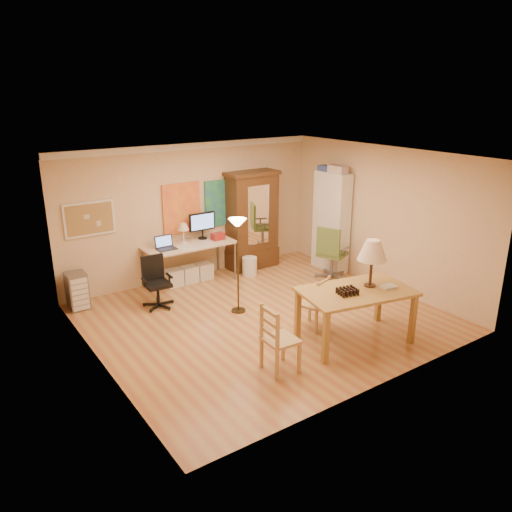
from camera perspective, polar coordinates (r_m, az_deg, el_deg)
floor at (r=8.53m, az=0.95°, el=-7.04°), size 5.50×5.50×0.00m
crown_molding at (r=9.85m, az=-7.47°, el=12.35°), size 5.50×0.08×0.12m
corkboard at (r=9.31m, az=-18.49°, el=4.04°), size 0.90×0.04×0.62m
art_panel_left at (r=9.94m, az=-8.50°, el=5.40°), size 0.80×0.04×1.00m
art_panel_right at (r=10.36m, az=-4.01°, el=6.09°), size 0.75×0.04×0.95m
dining_table at (r=7.63m, az=12.04°, el=-2.57°), size 1.83×1.31×1.56m
ladder_chair_back at (r=8.07m, az=6.76°, el=-5.53°), size 0.51×0.50×0.88m
ladder_chair_left at (r=6.85m, az=2.59°, el=-9.65°), size 0.45×0.47×0.96m
torchiere_lamp at (r=8.29m, az=-2.12°, el=2.07°), size 0.30×0.30×1.66m
computer_desk at (r=9.93m, az=-7.51°, el=-0.31°), size 1.79×0.78×1.35m
office_chair_black at (r=9.03m, az=-11.20°, el=-4.20°), size 0.56×0.56×0.92m
office_chair_green at (r=10.24m, az=8.56°, el=-0.96°), size 0.68×0.68×1.10m
drawer_cart at (r=9.29m, az=-19.76°, el=-3.76°), size 0.33×0.39×0.66m
armoire at (r=10.62m, az=-0.45°, el=3.40°), size 1.13×0.53×2.07m
bookshelf at (r=10.56m, az=8.58°, el=3.85°), size 0.31×0.83×2.08m
wastebin at (r=10.32m, az=-0.74°, el=-1.18°), size 0.31×0.31×0.39m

